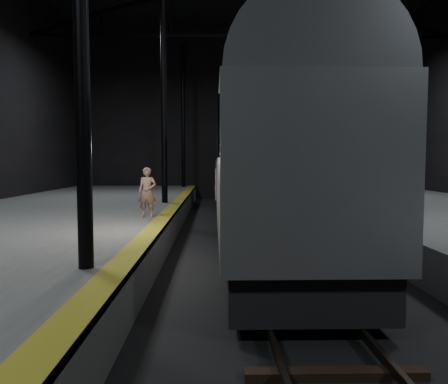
{
  "coord_description": "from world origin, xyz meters",
  "views": [
    {
      "loc": [
        -1.58,
        -11.48,
        2.83
      ],
      "look_at": [
        -1.32,
        0.42,
        2.0
      ],
      "focal_mm": 35.0,
      "sensor_mm": 36.0,
      "label": 1
    }
  ],
  "objects": [
    {
      "name": "ground",
      "position": [
        0.0,
        0.0,
        0.0
      ],
      "size": [
        44.0,
        44.0,
        0.0
      ],
      "primitive_type": "plane",
      "color": "black",
      "rests_on": "ground"
    },
    {
      "name": "tactile_strip",
      "position": [
        -3.25,
        0.0,
        1.0
      ],
      "size": [
        0.5,
        43.8,
        0.01
      ],
      "primitive_type": "cube",
      "color": "olive",
      "rests_on": "platform_left"
    },
    {
      "name": "track",
      "position": [
        0.0,
        0.0,
        0.07
      ],
      "size": [
        2.4,
        43.0,
        0.24
      ],
      "color": "#3F3328",
      "rests_on": "ground"
    },
    {
      "name": "train",
      "position": [
        -0.0,
        5.17,
        3.08
      ],
      "size": [
        3.1,
        20.69,
        5.53
      ],
      "color": "#999BA0",
      "rests_on": "ground"
    },
    {
      "name": "woman",
      "position": [
        -3.8,
        2.92,
        1.82
      ],
      "size": [
        0.65,
        0.47,
        1.65
      ],
      "primitive_type": "imported",
      "rotation": [
        0.0,
        0.0,
        -0.12
      ],
      "color": "#9C755F",
      "rests_on": "platform_left"
    }
  ]
}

